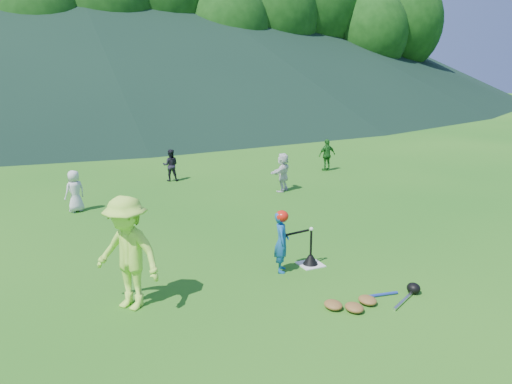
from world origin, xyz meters
The scene contains 14 objects.
ground centered at (0.00, 0.00, 0.00)m, with size 120.00×120.00×0.00m, color #1B5F15.
home_plate centered at (0.00, 0.00, 0.01)m, with size 0.45×0.45×0.02m, color silver.
baseball centered at (0.00, 0.00, 0.74)m, with size 0.08×0.08×0.08m, color white.
batter_child centered at (-0.65, -0.02, 0.58)m, with size 0.42×0.28×1.16m, color #165398.
adult_coach centered at (-3.54, -0.28, 0.92)m, with size 1.19×0.69×1.84m, color #B0F046.
fielder_a centered at (-3.74, 5.85, 0.56)m, with size 0.55×0.36×1.12m, color silver.
fielder_b centered at (-0.42, 8.37, 0.54)m, with size 0.52×0.41×1.08m, color black.
fielder_c centered at (5.29, 7.58, 0.59)m, with size 0.69×0.29×1.18m, color #1F6A1F.
fielder_d centered at (2.32, 5.49, 0.60)m, with size 1.11×0.35×1.20m, color silver.
batting_tee centered at (0.00, 0.00, 0.13)m, with size 0.30×0.30×0.68m.
batter_gear centered at (-0.63, -0.01, 1.05)m, with size 0.73×0.26×0.53m.
equipment_pile centered at (-0.01, -1.82, 0.07)m, with size 1.80×0.68×0.19m.
outfield_fence centered at (0.00, 28.00, 0.70)m, with size 70.07×0.08×1.33m.
tree_line centered at (0.20, 33.83, 8.21)m, with size 70.04×11.40×14.82m.
Camera 1 is at (-4.84, -7.78, 3.76)m, focal length 35.00 mm.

